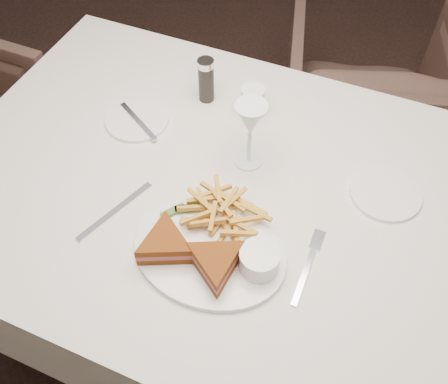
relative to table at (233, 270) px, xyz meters
name	(u,v)px	position (x,y,z in m)	size (l,w,h in m)	color
ground	(215,208)	(-0.29, 0.40, -0.38)	(5.00, 5.00, 0.00)	black
table	(233,270)	(0.00, 0.00, 0.00)	(1.37, 0.92, 0.75)	silver
chair_far	(365,91)	(0.06, 0.98, -0.05)	(0.63, 0.59, 0.64)	#49332C
table_setting	(223,204)	(0.01, -0.07, 0.41)	(0.78, 0.58, 0.18)	white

